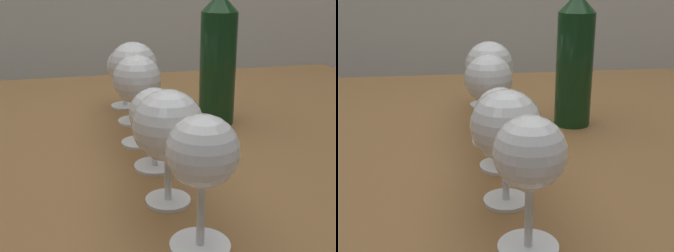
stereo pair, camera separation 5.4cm
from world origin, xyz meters
TOP-DOWN VIEW (x-y plane):
  - dining_table at (0.00, 0.00)m, footprint 1.47×0.98m
  - wine_glass_merlot at (0.06, -0.36)m, footprint 0.08×0.08m
  - wine_glass_rose at (0.05, -0.26)m, footprint 0.09×0.09m
  - wine_glass_amber at (0.06, -0.15)m, footprint 0.08×0.08m
  - wine_glass_pinot at (0.05, -0.05)m, footprint 0.08×0.08m
  - wine_glass_chardonnay at (0.06, 0.07)m, footprint 0.09×0.09m
  - wine_glass_white at (0.06, 0.17)m, footprint 0.07×0.07m
  - wine_bottle at (0.22, 0.03)m, footprint 0.07×0.07m

SIDE VIEW (x-z plane):
  - dining_table at x=0.00m, z-range 0.29..1.04m
  - wine_glass_amber at x=0.06m, z-range 0.77..0.89m
  - wine_glass_white at x=0.06m, z-range 0.77..0.90m
  - wine_glass_rose at x=0.05m, z-range 0.78..0.93m
  - wine_glass_merlot at x=0.06m, z-range 0.78..0.93m
  - wine_glass_chardonnay at x=0.06m, z-range 0.78..0.94m
  - wine_glass_pinot at x=0.05m, z-range 0.78..0.94m
  - wine_bottle at x=0.22m, z-range 0.72..1.04m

